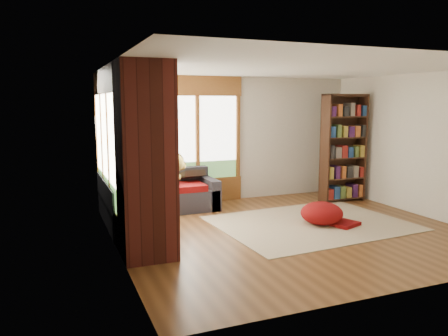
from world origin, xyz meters
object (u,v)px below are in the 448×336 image
object	(u,v)px
brick_chimney	(146,161)
sectional_sofa	(149,201)
dog_tan	(161,171)
bookshelf	(344,148)
dog_brindle	(145,182)
area_rug	(311,223)
pouf	(322,213)

from	to	relation	value
brick_chimney	sectional_sofa	world-z (taller)	brick_chimney
sectional_sofa	dog_tan	size ratio (longest dim) A/B	2.08
brick_chimney	bookshelf	world-z (taller)	brick_chimney
sectional_sofa	dog_brindle	bearing A→B (deg)	-102.23
area_rug	bookshelf	bearing A→B (deg)	38.84
area_rug	sectional_sofa	bearing A→B (deg)	149.32
sectional_sofa	area_rug	size ratio (longest dim) A/B	0.70
brick_chimney	bookshelf	bearing A→B (deg)	22.19
dog_tan	pouf	bearing A→B (deg)	-41.57
area_rug	dog_tan	xyz separation A→B (m)	(-2.23, 1.60, 0.81)
brick_chimney	area_rug	xyz separation A→B (m)	(2.94, 0.57, -1.29)
bookshelf	dog_brindle	distance (m)	4.33
sectional_sofa	dog_tan	xyz separation A→B (m)	(0.26, 0.12, 0.51)
bookshelf	dog_brindle	xyz separation A→B (m)	(-4.29, -0.47, -0.36)
brick_chimney	pouf	xyz separation A→B (m)	(3.09, 0.46, -1.10)
brick_chimney	sectional_sofa	bearing A→B (deg)	77.71
area_rug	bookshelf	world-z (taller)	bookshelf
brick_chimney	sectional_sofa	distance (m)	2.32
area_rug	bookshelf	xyz separation A→B (m)	(1.60, 1.29, 1.12)
brick_chimney	area_rug	world-z (taller)	brick_chimney
brick_chimney	dog_brindle	world-z (taller)	brick_chimney
area_rug	pouf	bearing A→B (deg)	-35.60
sectional_sofa	pouf	world-z (taller)	sectional_sofa
bookshelf	pouf	distance (m)	2.21
bookshelf	dog_tan	xyz separation A→B (m)	(-3.83, 0.31, -0.31)
bookshelf	pouf	size ratio (longest dim) A/B	3.13
dog_brindle	area_rug	bearing A→B (deg)	-127.09
sectional_sofa	dog_brindle	size ratio (longest dim) A/B	2.34
bookshelf	pouf	world-z (taller)	bookshelf
sectional_sofa	bookshelf	size ratio (longest dim) A/B	0.98
area_rug	dog_tan	distance (m)	2.86
brick_chimney	sectional_sofa	xyz separation A→B (m)	(0.45, 2.05, -1.00)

